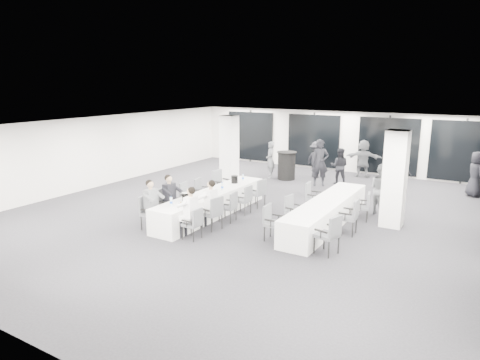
# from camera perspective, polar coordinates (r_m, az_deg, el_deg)

# --- Properties ---
(room) EXTENTS (14.04, 16.04, 2.84)m
(room) POSITION_cam_1_polar(r_m,az_deg,el_deg) (14.07, 6.70, 1.69)
(room) COLOR black
(room) RESTS_ON ground
(column_left) EXTENTS (0.60, 0.60, 2.80)m
(column_left) POSITION_cam_1_polar(r_m,az_deg,el_deg) (17.61, -1.45, 4.07)
(column_left) COLOR white
(column_left) RESTS_ON floor
(column_right) EXTENTS (0.60, 0.60, 2.80)m
(column_right) POSITION_cam_1_polar(r_m,az_deg,el_deg) (12.99, 19.93, 0.11)
(column_right) COLOR white
(column_right) RESTS_ON floor
(banquet_table_main) EXTENTS (0.90, 5.00, 0.75)m
(banquet_table_main) POSITION_cam_1_polar(r_m,az_deg,el_deg) (13.52, -3.73, -3.14)
(banquet_table_main) COLOR white
(banquet_table_main) RESTS_ON floor
(banquet_table_side) EXTENTS (0.90, 5.00, 0.75)m
(banquet_table_side) POSITION_cam_1_polar(r_m,az_deg,el_deg) (12.79, 11.43, -4.31)
(banquet_table_side) COLOR white
(banquet_table_side) RESTS_ON floor
(cocktail_table) EXTENTS (0.86, 0.86, 1.20)m
(cocktail_table) POSITION_cam_1_polar(r_m,az_deg,el_deg) (18.54, 6.22, 1.95)
(cocktail_table) COLOR black
(cocktail_table) RESTS_ON floor
(chair_main_left_near) EXTENTS (0.58, 0.61, 0.96)m
(chair_main_left_near) POSITION_cam_1_polar(r_m,az_deg,el_deg) (12.48, -12.14, -3.93)
(chair_main_left_near) COLOR #505358
(chair_main_left_near) RESTS_ON floor
(chair_main_left_second) EXTENTS (0.60, 0.64, 1.02)m
(chair_main_left_second) POSITION_cam_1_polar(r_m,az_deg,el_deg) (13.05, -9.76, -2.95)
(chair_main_left_second) COLOR #505358
(chair_main_left_second) RESTS_ON floor
(chair_main_left_mid) EXTENTS (0.55, 0.60, 0.98)m
(chair_main_left_mid) POSITION_cam_1_polar(r_m,az_deg,el_deg) (13.81, -7.01, -2.07)
(chair_main_left_mid) COLOR #505358
(chair_main_left_mid) RESTS_ON floor
(chair_main_left_fourth) EXTENTS (0.57, 0.61, 0.97)m
(chair_main_left_fourth) POSITION_cam_1_polar(r_m,az_deg,el_deg) (14.40, -5.13, -1.43)
(chair_main_left_fourth) COLOR #505358
(chair_main_left_fourth) RESTS_ON floor
(chair_main_left_far) EXTENTS (0.57, 0.62, 1.04)m
(chair_main_left_far) POSITION_cam_1_polar(r_m,az_deg,el_deg) (15.31, -2.64, -0.36)
(chair_main_left_far) COLOR #505358
(chair_main_left_far) RESTS_ON floor
(chair_main_right_near) EXTENTS (0.44, 0.49, 0.86)m
(chair_main_right_near) POSITION_cam_1_polar(r_m,az_deg,el_deg) (11.44, -6.13, -5.57)
(chair_main_right_near) COLOR #505358
(chair_main_right_near) RESTS_ON floor
(chair_main_right_second) EXTENTS (0.58, 0.61, 0.96)m
(chair_main_right_second) POSITION_cam_1_polar(r_m,az_deg,el_deg) (12.12, -3.52, -4.16)
(chair_main_right_second) COLOR #505358
(chair_main_right_second) RESTS_ON floor
(chair_main_right_mid) EXTENTS (0.50, 0.54, 0.90)m
(chair_main_right_mid) POSITION_cam_1_polar(r_m,az_deg,el_deg) (12.83, -1.35, -3.35)
(chair_main_right_mid) COLOR #505358
(chair_main_right_mid) RESTS_ON floor
(chair_main_right_fourth) EXTENTS (0.47, 0.53, 0.92)m
(chair_main_right_fourth) POSITION_cam_1_polar(r_m,az_deg,el_deg) (13.54, 0.64, -2.42)
(chair_main_right_fourth) COLOR #505358
(chair_main_right_fourth) RESTS_ON floor
(chair_main_right_far) EXTENTS (0.56, 0.60, 0.96)m
(chair_main_right_far) POSITION_cam_1_polar(r_m,az_deg,el_deg) (14.30, 2.48, -1.51)
(chair_main_right_far) COLOR #505358
(chair_main_right_far) RESTS_ON floor
(chair_side_left_near) EXTENTS (0.50, 0.56, 0.95)m
(chair_side_left_near) POSITION_cam_1_polar(r_m,az_deg,el_deg) (11.38, 4.25, -5.37)
(chair_side_left_near) COLOR #505358
(chair_side_left_near) RESTS_ON floor
(chair_side_left_mid) EXTENTS (0.52, 0.55, 0.90)m
(chair_side_left_mid) POSITION_cam_1_polar(r_m,az_deg,el_deg) (12.54, 7.02, -3.83)
(chair_side_left_mid) COLOR #505358
(chair_side_left_mid) RESTS_ON floor
(chair_side_left_far) EXTENTS (0.55, 0.59, 0.98)m
(chair_side_left_far) POSITION_cam_1_polar(r_m,az_deg,el_deg) (13.90, 9.59, -2.05)
(chair_side_left_far) COLOR #505358
(chair_side_left_far) RESTS_ON floor
(chair_side_right_near) EXTENTS (0.61, 0.64, 0.99)m
(chair_side_right_near) POSITION_cam_1_polar(r_m,az_deg,el_deg) (10.60, 11.91, -6.86)
(chair_side_right_near) COLOR #505358
(chair_side_right_near) RESTS_ON floor
(chair_side_right_mid) EXTENTS (0.53, 0.59, 1.00)m
(chair_side_right_mid) POSITION_cam_1_polar(r_m,az_deg,el_deg) (12.11, 14.54, -4.48)
(chair_side_right_mid) COLOR #505358
(chair_side_right_mid) RESTS_ON floor
(chair_side_right_far) EXTENTS (0.52, 0.55, 0.88)m
(chair_side_right_far) POSITION_cam_1_polar(r_m,az_deg,el_deg) (13.43, 16.20, -3.17)
(chair_side_right_far) COLOR #505358
(chair_side_right_far) RESTS_ON floor
(seated_guest_a) EXTENTS (0.50, 0.38, 1.44)m
(seated_guest_a) POSITION_cam_1_polar(r_m,az_deg,el_deg) (12.31, -11.58, -2.86)
(seated_guest_a) COLOR #595C61
(seated_guest_a) RESTS_ON floor
(seated_guest_b) EXTENTS (0.50, 0.38, 1.44)m
(seated_guest_b) POSITION_cam_1_polar(r_m,az_deg,el_deg) (12.89, -9.18, -2.05)
(seated_guest_b) COLOR black
(seated_guest_b) RESTS_ON floor
(seated_guest_c) EXTENTS (0.50, 0.38, 1.44)m
(seated_guest_c) POSITION_cam_1_polar(r_m,az_deg,el_deg) (11.44, -6.80, -3.90)
(seated_guest_c) COLOR white
(seated_guest_c) RESTS_ON floor
(seated_guest_d) EXTENTS (0.50, 0.38, 1.44)m
(seated_guest_d) POSITION_cam_1_polar(r_m,az_deg,el_deg) (12.15, -4.13, -2.83)
(seated_guest_d) COLOR white
(seated_guest_d) RESTS_ON floor
(standing_guest_a) EXTENTS (0.99, 0.93, 2.13)m
(standing_guest_a) POSITION_cam_1_polar(r_m,az_deg,el_deg) (17.49, 10.64, 2.67)
(standing_guest_a) COLOR black
(standing_guest_a) RESTS_ON floor
(standing_guest_b) EXTENTS (0.90, 0.66, 1.69)m
(standing_guest_b) POSITION_cam_1_polar(r_m,az_deg,el_deg) (17.98, 13.12, 2.13)
(standing_guest_b) COLOR black
(standing_guest_b) RESTS_ON floor
(standing_guest_c) EXTENTS (1.30, 1.00, 1.79)m
(standing_guest_c) POSITION_cam_1_polar(r_m,az_deg,el_deg) (19.05, 10.14, 3.01)
(standing_guest_c) COLOR black
(standing_guest_c) RESTS_ON floor
(standing_guest_d) EXTENTS (1.09, 0.74, 1.71)m
(standing_guest_d) POSITION_cam_1_polar(r_m,az_deg,el_deg) (16.75, 20.44, 0.89)
(standing_guest_d) COLOR black
(standing_guest_d) RESTS_ON floor
(standing_guest_e) EXTENTS (0.95, 1.07, 1.89)m
(standing_guest_e) POSITION_cam_1_polar(r_m,az_deg,el_deg) (17.76, 28.95, 1.03)
(standing_guest_e) COLOR black
(standing_guest_e) RESTS_ON floor
(standing_guest_f) EXTENTS (1.80, 0.90, 1.88)m
(standing_guest_f) POSITION_cam_1_polar(r_m,az_deg,el_deg) (19.57, 16.13, 3.09)
(standing_guest_f) COLOR #595C61
(standing_guest_f) RESTS_ON floor
(standing_guest_g) EXTENTS (0.82, 0.84, 1.80)m
(standing_guest_g) POSITION_cam_1_polar(r_m,az_deg,el_deg) (18.77, 4.07, 3.05)
(standing_guest_g) COLOR #595C61
(standing_guest_g) RESTS_ON floor
(standing_guest_h) EXTENTS (1.03, 0.96, 1.84)m
(standing_guest_h) POSITION_cam_1_polar(r_m,az_deg,el_deg) (14.16, 18.33, -0.76)
(standing_guest_h) COLOR #595C61
(standing_guest_h) RESTS_ON floor
(ice_bucket_near) EXTENTS (0.20, 0.20, 0.23)m
(ice_bucket_near) POSITION_cam_1_polar(r_m,az_deg,el_deg) (12.49, -7.27, -2.22)
(ice_bucket_near) COLOR black
(ice_bucket_near) RESTS_ON banquet_table_main
(ice_bucket_far) EXTENTS (0.23, 0.23, 0.26)m
(ice_bucket_far) POSITION_cam_1_polar(r_m,az_deg,el_deg) (14.54, -0.73, 0.10)
(ice_bucket_far) COLOR black
(ice_bucket_far) RESTS_ON banquet_table_main
(water_bottle_a) EXTENTS (0.08, 0.08, 0.24)m
(water_bottle_a) POSITION_cam_1_polar(r_m,az_deg,el_deg) (12.04, -9.16, -2.85)
(water_bottle_a) COLOR silver
(water_bottle_a) RESTS_ON banquet_table_main
(water_bottle_b) EXTENTS (0.08, 0.08, 0.24)m
(water_bottle_b) POSITION_cam_1_polar(r_m,az_deg,el_deg) (13.60, -2.38, -0.86)
(water_bottle_b) COLOR silver
(water_bottle_b) RESTS_ON banquet_table_main
(water_bottle_c) EXTENTS (0.07, 0.07, 0.22)m
(water_bottle_c) POSITION_cam_1_polar(r_m,az_deg,el_deg) (14.91, 0.39, 0.34)
(water_bottle_c) COLOR silver
(water_bottle_c) RESTS_ON banquet_table_main
(plate_a) EXTENTS (0.18, 0.18, 0.03)m
(plate_a) POSITION_cam_1_polar(r_m,az_deg,el_deg) (12.28, -7.92, -3.01)
(plate_a) COLOR white
(plate_a) RESTS_ON banquet_table_main
(plate_b) EXTENTS (0.19, 0.19, 0.03)m
(plate_b) POSITION_cam_1_polar(r_m,az_deg,el_deg) (12.07, -7.16, -3.26)
(plate_b) COLOR white
(plate_b) RESTS_ON banquet_table_main
(plate_c) EXTENTS (0.22, 0.22, 0.03)m
(plate_c) POSITION_cam_1_polar(r_m,az_deg,el_deg) (13.10, -4.42, -1.91)
(plate_c) COLOR white
(plate_c) RESTS_ON banquet_table_main
(wine_glass) EXTENTS (0.07, 0.07, 0.17)m
(wine_glass) POSITION_cam_1_polar(r_m,az_deg,el_deg) (11.83, -8.15, -3.04)
(wine_glass) COLOR silver
(wine_glass) RESTS_ON banquet_table_main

